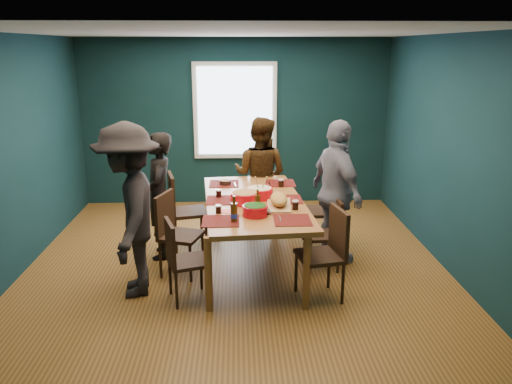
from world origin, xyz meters
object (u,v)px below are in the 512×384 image
at_px(person_back, 260,175).
at_px(person_right, 336,193).
at_px(person_near_left, 130,211).
at_px(bowl_dumpling, 260,193).
at_px(dining_table, 254,206).
at_px(chair_right_far, 327,204).
at_px(chair_right_mid, 329,228).
at_px(chair_left_mid, 174,227).
at_px(chair_right_near, 328,247).
at_px(person_far_left, 159,196).
at_px(chair_left_far, 181,205).
at_px(cutting_board, 279,201).
at_px(bowl_herbs, 255,210).
at_px(chair_left_near, 180,255).
at_px(bowl_salad, 245,197).

xyz_separation_m(person_back, person_right, (0.86, -1.11, 0.06)).
xyz_separation_m(person_right, person_near_left, (-2.30, -0.73, 0.05)).
relative_size(person_near_left, bowl_dumpling, 6.06).
distance_m(dining_table, chair_right_far, 1.19).
bearing_deg(dining_table, chair_right_mid, -7.86).
relative_size(chair_left_mid, chair_right_mid, 1.12).
bearing_deg(chair_right_far, person_back, 145.09).
distance_m(chair_right_near, person_far_left, 2.23).
xyz_separation_m(dining_table, chair_left_far, (-0.93, 0.63, -0.18)).
bearing_deg(person_near_left, chair_left_far, 155.09).
height_order(dining_table, bowl_dumpling, bowl_dumpling).
bearing_deg(person_near_left, chair_right_far, 110.94).
height_order(person_near_left, cutting_board, person_near_left).
bearing_deg(bowl_herbs, chair_left_near, -162.98).
bearing_deg(person_far_left, person_near_left, -11.79).
bearing_deg(bowl_dumpling, person_far_left, 165.77).
relative_size(chair_left_far, bowl_dumpling, 3.31).
relative_size(chair_left_near, person_far_left, 0.56).
bearing_deg(chair_left_far, dining_table, -47.42).
distance_m(chair_right_mid, bowl_herbs, 1.10).
distance_m(chair_left_near, person_far_left, 1.27).
bearing_deg(chair_right_far, person_far_left, -172.03).
distance_m(chair_right_near, bowl_herbs, 0.85).
xyz_separation_m(chair_left_near, chair_right_near, (1.52, 0.02, 0.06)).
bearing_deg(chair_right_near, chair_left_far, 128.06).
bearing_deg(bowl_salad, person_back, 80.13).
relative_size(chair_left_near, person_back, 0.54).
height_order(chair_right_far, person_far_left, person_far_left).
relative_size(person_back, bowl_herbs, 6.09).
distance_m(dining_table, chair_left_far, 1.14).
bearing_deg(chair_left_far, bowl_dumpling, -42.34).
xyz_separation_m(bowl_salad, bowl_dumpling, (0.18, 0.19, -0.00)).
xyz_separation_m(chair_right_mid, cutting_board, (-0.61, -0.19, 0.41)).
distance_m(chair_left_near, chair_right_mid, 1.82).
bearing_deg(person_far_left, chair_right_near, 55.97).
bearing_deg(bowl_dumpling, chair_left_far, 150.75).
relative_size(chair_left_far, chair_right_far, 1.03).
bearing_deg(bowl_dumpling, person_back, 87.27).
height_order(chair_left_mid, chair_right_mid, chair_left_mid).
relative_size(chair_right_far, person_back, 0.60).
xyz_separation_m(chair_left_far, person_back, (1.06, 0.63, 0.23)).
bearing_deg(person_near_left, chair_right_near, 77.12).
distance_m(dining_table, person_far_left, 1.22).
height_order(chair_right_mid, person_near_left, person_near_left).
height_order(chair_left_mid, person_back, person_back).
distance_m(dining_table, person_right, 1.01).
relative_size(person_far_left, person_near_left, 0.86).
relative_size(person_right, bowl_herbs, 6.51).
distance_m(chair_right_mid, bowl_dumpling, 0.91).
bearing_deg(person_back, bowl_dumpling, 111.34).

